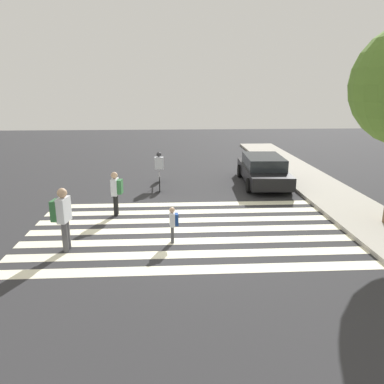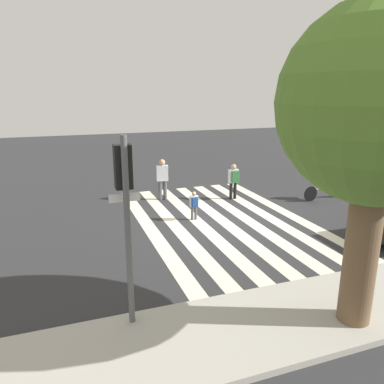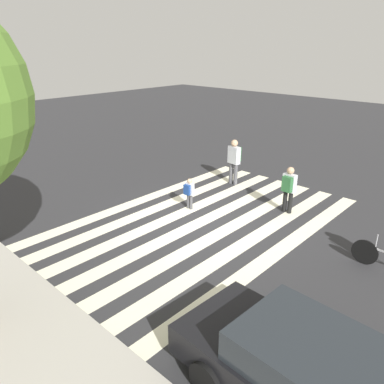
# 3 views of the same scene
# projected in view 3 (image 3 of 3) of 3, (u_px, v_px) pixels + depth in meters

# --- Properties ---
(ground_plane) EXTENTS (60.00, 60.00, 0.00)m
(ground_plane) POSITION_uv_depth(u_px,v_px,m) (202.00, 221.00, 11.88)
(ground_plane) COLOR #2D2D30
(crosswalk_stripes) EXTENTS (5.97, 10.00, 0.01)m
(crosswalk_stripes) POSITION_uv_depth(u_px,v_px,m) (202.00, 221.00, 11.88)
(crosswalk_stripes) COLOR #F2EDCC
(crosswalk_stripes) RESTS_ON ground_plane
(pedestrian_adult_tall_backpack) EXTENTS (0.45, 0.39, 1.58)m
(pedestrian_adult_tall_backpack) POSITION_uv_depth(u_px,v_px,m) (289.00, 187.00, 12.16)
(pedestrian_adult_tall_backpack) COLOR black
(pedestrian_adult_tall_backpack) RESTS_ON ground_plane
(pedestrian_adult_blue_shirt) EXTENTS (0.31, 0.26, 1.09)m
(pedestrian_adult_blue_shirt) POSITION_uv_depth(u_px,v_px,m) (189.00, 191.00, 12.54)
(pedestrian_adult_blue_shirt) COLOR #4C4C51
(pedestrian_adult_blue_shirt) RESTS_ON ground_plane
(pedestrian_adult_yellow_jacket) EXTENTS (0.53, 0.47, 1.81)m
(pedestrian_adult_yellow_jacket) POSITION_uv_depth(u_px,v_px,m) (234.00, 158.00, 14.70)
(pedestrian_adult_yellow_jacket) COLOR #4C4C51
(pedestrian_adult_yellow_jacket) RESTS_ON ground_plane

